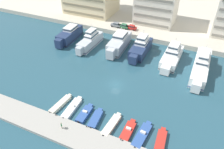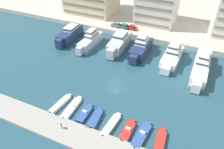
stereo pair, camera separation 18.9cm
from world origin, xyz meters
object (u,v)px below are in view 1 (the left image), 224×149
at_px(motorboat_red_right, 161,140).
at_px(car_green_left, 124,26).
at_px(yacht_navy_far_left, 69,35).
at_px(car_grey_far_left, 116,25).
at_px(yacht_white_center, 172,56).
at_px(motorboat_blue_mid_left, 85,113).
at_px(yacht_white_center_right, 201,66).
at_px(yacht_navy_center_left, 141,48).
at_px(motorboat_white_left, 72,108).
at_px(yacht_silver_mid_left, 119,43).
at_px(motorboat_cream_far_left, 61,104).
at_px(motorboat_blue_mid_right, 142,135).
at_px(car_red_mid_left, 132,27).
at_px(yacht_silver_left, 90,41).
at_px(motorboat_blue_center_left, 96,119).
at_px(motorboat_cream_center, 111,125).
at_px(pedestrian_near_edge, 61,125).
at_px(motorboat_red_center_right, 128,131).

height_order(motorboat_red_right, car_green_left, car_green_left).
height_order(yacht_navy_far_left, car_grey_far_left, yacht_navy_far_left).
relative_size(yacht_white_center, motorboat_blue_mid_left, 2.55).
bearing_deg(yacht_white_center_right, yacht_navy_center_left, 172.24).
distance_m(yacht_navy_center_left, motorboat_blue_mid_left, 33.07).
bearing_deg(motorboat_white_left, yacht_navy_far_left, 123.95).
distance_m(yacht_navy_far_left, yacht_silver_mid_left, 19.73).
bearing_deg(yacht_navy_center_left, motorboat_white_left, -102.23).
relative_size(motorboat_cream_far_left, motorboat_blue_mid_left, 1.20).
bearing_deg(yacht_navy_far_left, motorboat_blue_mid_right, -38.61).
height_order(motorboat_white_left, car_red_mid_left, car_red_mid_left).
distance_m(motorboat_blue_mid_left, motorboat_red_right, 18.82).
bearing_deg(yacht_silver_left, motorboat_white_left, -69.40).
relative_size(yacht_white_center_right, motorboat_blue_center_left, 3.33).
relative_size(motorboat_cream_far_left, motorboat_red_right, 1.19).
relative_size(yacht_white_center, motorboat_cream_center, 2.15).
xyz_separation_m(yacht_silver_mid_left, car_red_mid_left, (-0.08, 13.15, 0.46)).
height_order(yacht_silver_mid_left, car_green_left, yacht_silver_mid_left).
xyz_separation_m(motorboat_blue_mid_right, car_red_mid_left, (-19.61, 46.11, 2.35)).
height_order(yacht_navy_far_left, motorboat_cream_far_left, yacht_navy_far_left).
bearing_deg(motorboat_white_left, motorboat_blue_mid_right, -2.09).
distance_m(yacht_white_center, pedestrian_near_edge, 41.77).
bearing_deg(motorboat_cream_far_left, car_grey_far_left, 95.38).
height_order(motorboat_cream_far_left, car_grey_far_left, car_grey_far_left).
relative_size(motorboat_cream_far_left, pedestrian_near_edge, 4.57).
bearing_deg(yacht_silver_left, yacht_white_center, 4.25).
height_order(yacht_silver_left, pedestrian_near_edge, yacht_silver_left).
bearing_deg(yacht_navy_center_left, yacht_white_center_right, -7.76).
relative_size(motorboat_red_center_right, motorboat_red_right, 1.02).
bearing_deg(yacht_navy_far_left, pedestrian_near_edge, -59.15).
height_order(yacht_navy_center_left, motorboat_red_right, yacht_navy_center_left).
xyz_separation_m(motorboat_cream_far_left, motorboat_red_right, (26.06, -0.21, 0.01)).
height_order(motorboat_cream_far_left, car_green_left, car_green_left).
distance_m(yacht_navy_center_left, car_green_left, 16.97).
bearing_deg(motorboat_red_center_right, yacht_silver_left, 130.92).
xyz_separation_m(motorboat_blue_mid_left, car_grey_far_left, (-11.49, 45.45, 2.40)).
bearing_deg(car_grey_far_left, yacht_navy_far_left, -131.74).
height_order(motorboat_red_center_right, car_grey_far_left, car_grey_far_left).
distance_m(motorboat_white_left, motorboat_red_right, 22.64).
relative_size(yacht_white_center_right, motorboat_cream_far_left, 2.77).
relative_size(yacht_white_center, motorboat_white_left, 2.03).
bearing_deg(motorboat_red_center_right, yacht_navy_center_left, 103.90).
height_order(yacht_navy_far_left, car_red_mid_left, yacht_navy_far_left).
bearing_deg(motorboat_cream_far_left, car_red_mid_left, 87.01).
xyz_separation_m(motorboat_blue_mid_left, motorboat_red_right, (18.82, 0.06, 0.04)).
distance_m(yacht_navy_far_left, yacht_silver_left, 9.48).
relative_size(motorboat_red_center_right, pedestrian_near_edge, 3.91).
distance_m(yacht_silver_left, car_green_left, 16.96).
distance_m(motorboat_cream_center, motorboat_blue_mid_right, 7.34).
relative_size(motorboat_white_left, motorboat_blue_center_left, 1.26).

